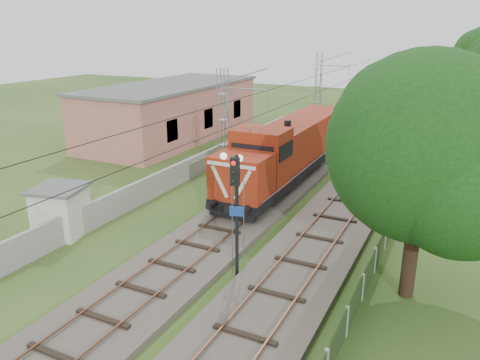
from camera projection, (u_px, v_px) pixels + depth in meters
The scene contains 12 objects.
ground at pixel (151, 289), 19.37m from camera, with size 140.00×140.00×0.00m, color #2A4B1C.
track_main at pixel (229, 224), 25.28m from camera, with size 4.20×70.00×0.45m.
track_side at pixel (371, 173), 34.26m from camera, with size 4.20×80.00×0.45m.
catenary at pixel (224, 132), 29.58m from camera, with size 3.31×70.00×8.00m.
boundary_wall at pixel (179, 174), 32.10m from camera, with size 0.25×40.00×1.50m, color #9E9E99.
station_building at pixel (173, 111), 45.31m from camera, with size 8.40×20.40×5.22m.
fence at pixel (362, 287), 18.38m from camera, with size 0.12×32.00×1.20m.
locomotive at pixel (289, 149), 32.36m from camera, with size 3.15×18.00×4.57m.
coach_rake at pixel (440, 71), 87.12m from camera, with size 3.03×113.41×3.51m.
signal_post at pixel (236, 195), 19.30m from camera, with size 0.58×0.47×5.42m.
relay_hut at pixel (61, 211), 24.12m from camera, with size 3.10×3.10×2.62m.
tree_a at pixel (426, 150), 17.05m from camera, with size 7.52×7.16×9.74m.
Camera 1 is at (10.83, -13.61, 10.33)m, focal length 35.00 mm.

